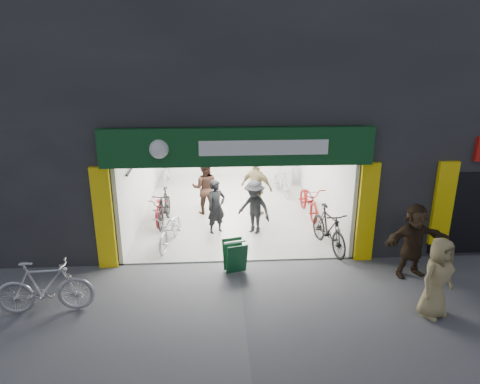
{
  "coord_description": "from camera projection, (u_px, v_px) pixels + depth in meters",
  "views": [
    {
      "loc": [
        -0.54,
        -9.86,
        5.2
      ],
      "look_at": [
        0.15,
        1.5,
        1.4
      ],
      "focal_mm": 32.0,
      "sensor_mm": 36.0,
      "label": 1
    }
  ],
  "objects": [
    {
      "name": "customer_b",
      "position": [
        205.0,
        188.0,
        13.97
      ],
      "size": [
        0.93,
        0.75,
        1.8
      ],
      "primitive_type": "imported",
      "rotation": [
        0.0,
        0.0,
        3.06
      ],
      "color": "#372119",
      "rests_on": "ground"
    },
    {
      "name": "ground",
      "position": [
        238.0,
        262.0,
        11.01
      ],
      "size": [
        60.0,
        60.0,
        0.0
      ],
      "primitive_type": "plane",
      "color": "#56565B",
      "rests_on": "ground"
    },
    {
      "name": "customer_c",
      "position": [
        254.0,
        208.0,
        12.45
      ],
      "size": [
        1.21,
        1.13,
        1.64
      ],
      "primitive_type": "imported",
      "rotation": [
        0.0,
        0.0,
        -0.67
      ],
      "color": "black",
      "rests_on": "ground"
    },
    {
      "name": "parked_bike",
      "position": [
        45.0,
        287.0,
        8.75
      ],
      "size": [
        1.98,
        0.69,
        1.17
      ],
      "primitive_type": "imported",
      "rotation": [
        0.0,
        0.0,
        1.64
      ],
      "color": "#B2B2B7",
      "rests_on": "ground"
    },
    {
      "name": "bike_right_mid",
      "position": [
        309.0,
        200.0,
        13.9
      ],
      "size": [
        0.81,
        2.06,
        1.07
      ],
      "primitive_type": "imported",
      "rotation": [
        0.0,
        0.0,
        0.05
      ],
      "color": "maroon",
      "rests_on": "ground"
    },
    {
      "name": "customer_d",
      "position": [
        257.0,
        188.0,
        13.79
      ],
      "size": [
        1.19,
        1.04,
        1.92
      ],
      "primitive_type": "imported",
      "rotation": [
        0.0,
        0.0,
        2.51
      ],
      "color": "olive",
      "rests_on": "ground"
    },
    {
      "name": "bike_left_midfront",
      "position": [
        164.0,
        207.0,
        13.22
      ],
      "size": [
        0.68,
        1.9,
        1.12
      ],
      "primitive_type": "imported",
      "rotation": [
        0.0,
        0.0,
        -0.08
      ],
      "color": "black",
      "rests_on": "ground"
    },
    {
      "name": "bike_left_back",
      "position": [
        167.0,
        172.0,
        17.3
      ],
      "size": [
        0.53,
        1.63,
        0.97
      ],
      "primitive_type": "imported",
      "rotation": [
        0.0,
        0.0,
        -0.04
      ],
      "color": "#B8B7BD",
      "rests_on": "ground"
    },
    {
      "name": "sandwich_board",
      "position": [
        235.0,
        256.0,
        10.4
      ],
      "size": [
        0.63,
        0.64,
        0.79
      ],
      "rotation": [
        0.0,
        0.0,
        0.27
      ],
      "color": "#104323",
      "rests_on": "ground"
    },
    {
      "name": "customer_a",
      "position": [
        216.0,
        207.0,
        12.47
      ],
      "size": [
        0.72,
        0.66,
        1.65
      ],
      "primitive_type": "imported",
      "rotation": [
        0.0,
        0.0,
        0.58
      ],
      "color": "black",
      "rests_on": "ground"
    },
    {
      "name": "bike_left_midback",
      "position": [
        159.0,
        209.0,
        13.47
      ],
      "size": [
        0.62,
        1.66,
        0.86
      ],
      "primitive_type": "imported",
      "rotation": [
        0.0,
        0.0,
        0.03
      ],
      "color": "maroon",
      "rests_on": "ground"
    },
    {
      "name": "pedestrian_near",
      "position": [
        437.0,
        278.0,
        8.56
      ],
      "size": [
        0.99,
        0.87,
        1.71
      ],
      "primitive_type": "imported",
      "rotation": [
        0.0,
        0.0,
        0.48
      ],
      "color": "#8F7F53",
      "rests_on": "ground"
    },
    {
      "name": "bike_right_front",
      "position": [
        329.0,
        229.0,
        11.54
      ],
      "size": [
        0.94,
        2.06,
        1.2
      ],
      "primitive_type": "imported",
      "rotation": [
        0.0,
        0.0,
        0.2
      ],
      "color": "black",
      "rests_on": "ground"
    },
    {
      "name": "pedestrian_far",
      "position": [
        413.0,
        241.0,
        10.1
      ],
      "size": [
        1.76,
        0.84,
        1.82
      ],
      "primitive_type": "imported",
      "rotation": [
        0.0,
        0.0,
        0.19
      ],
      "color": "#322316",
      "rests_on": "ground"
    },
    {
      "name": "bike_left_front",
      "position": [
        170.0,
        229.0,
        11.82
      ],
      "size": [
        1.0,
        1.95,
        0.97
      ],
      "primitive_type": "imported",
      "rotation": [
        0.0,
        0.0,
        -0.2
      ],
      "color": "#B1B1B5",
      "rests_on": "ground"
    },
    {
      "name": "building",
      "position": [
        256.0,
        77.0,
        14.42
      ],
      "size": [
        17.0,
        10.27,
        8.0
      ],
      "color": "#232326",
      "rests_on": "ground"
    },
    {
      "name": "bike_right_back",
      "position": [
        282.0,
        182.0,
        15.94
      ],
      "size": [
        0.78,
        1.75,
        1.02
      ],
      "primitive_type": "imported",
      "rotation": [
        0.0,
        0.0,
        0.18
      ],
      "color": "#A8A8AD",
      "rests_on": "ground"
    }
  ]
}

